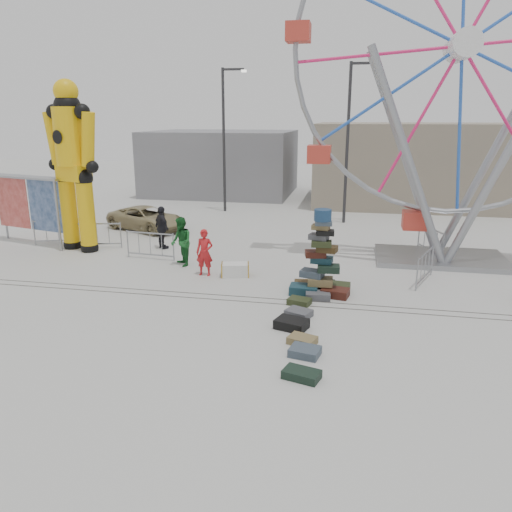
% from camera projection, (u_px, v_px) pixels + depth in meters
% --- Properties ---
extents(ground, '(90.00, 90.00, 0.00)m').
position_uv_depth(ground, '(228.00, 308.00, 14.68)').
color(ground, '#9E9E99').
rests_on(ground, ground).
extents(track_line_near, '(40.00, 0.04, 0.01)m').
position_uv_depth(track_line_near, '(233.00, 301.00, 15.24)').
color(track_line_near, '#47443F').
rests_on(track_line_near, ground).
extents(track_line_far, '(40.00, 0.04, 0.01)m').
position_uv_depth(track_line_far, '(236.00, 296.00, 15.62)').
color(track_line_far, '#47443F').
rests_on(track_line_far, ground).
extents(building_right, '(12.00, 8.00, 5.00)m').
position_uv_depth(building_right, '(412.00, 164.00, 31.57)').
color(building_right, gray).
rests_on(building_right, ground).
extents(building_left, '(10.00, 8.00, 4.40)m').
position_uv_depth(building_left, '(222.00, 162.00, 35.97)').
color(building_left, gray).
rests_on(building_left, ground).
extents(lamp_post_right, '(1.41, 0.25, 8.00)m').
position_uv_depth(lamp_post_right, '(350.00, 136.00, 25.15)').
color(lamp_post_right, '#2D2D30').
rests_on(lamp_post_right, ground).
extents(lamp_post_left, '(1.41, 0.25, 8.00)m').
position_uv_depth(lamp_post_left, '(225.00, 133.00, 28.35)').
color(lamp_post_left, '#2D2D30').
rests_on(lamp_post_left, ground).
extents(suitcase_tower, '(1.90, 1.69, 2.71)m').
position_uv_depth(suitcase_tower, '(321.00, 270.00, 15.70)').
color(suitcase_tower, '#173845').
rests_on(suitcase_tower, ground).
extents(crash_test_dummy, '(2.79, 1.36, 7.05)m').
position_uv_depth(crash_test_dummy, '(73.00, 160.00, 20.06)').
color(crash_test_dummy, black).
rests_on(crash_test_dummy, ground).
extents(ferris_wheel, '(11.88, 2.93, 13.79)m').
position_uv_depth(ferris_wheel, '(459.00, 76.00, 17.62)').
color(ferris_wheel, gray).
rests_on(ferris_wheel, ground).
extents(banner_scaffold, '(4.17, 1.68, 2.98)m').
position_uv_depth(banner_scaffold, '(27.00, 194.00, 21.31)').
color(banner_scaffold, gray).
rests_on(banner_scaffold, ground).
extents(steamer_trunk, '(1.07, 0.76, 0.45)m').
position_uv_depth(steamer_trunk, '(235.00, 270.00, 17.54)').
color(steamer_trunk, silver).
rests_on(steamer_trunk, ground).
extents(row_case_0, '(0.76, 0.63, 0.19)m').
position_uv_depth(row_case_0, '(299.00, 301.00, 14.91)').
color(row_case_0, '#2E371B').
rests_on(row_case_0, ground).
extents(row_case_1, '(0.84, 0.76, 0.19)m').
position_uv_depth(row_case_1, '(299.00, 313.00, 14.03)').
color(row_case_1, '#505157').
rests_on(row_case_1, ground).
extents(row_case_2, '(0.97, 0.83, 0.25)m').
position_uv_depth(row_case_2, '(292.00, 324.00, 13.23)').
color(row_case_2, black).
rests_on(row_case_2, ground).
extents(row_case_3, '(0.79, 0.67, 0.19)m').
position_uv_depth(row_case_3, '(302.00, 340.00, 12.35)').
color(row_case_3, olive).
rests_on(row_case_3, ground).
extents(row_case_4, '(0.79, 0.69, 0.20)m').
position_uv_depth(row_case_4, '(305.00, 352.00, 11.74)').
color(row_case_4, '#404E5C').
rests_on(row_case_4, ground).
extents(row_case_5, '(0.88, 0.67, 0.19)m').
position_uv_depth(row_case_5, '(302.00, 374.00, 10.71)').
color(row_case_5, black).
rests_on(row_case_5, ground).
extents(barricade_dummy_a, '(1.93, 0.74, 1.10)m').
position_uv_depth(barricade_dummy_a, '(58.00, 232.00, 21.76)').
color(barricade_dummy_a, gray).
rests_on(barricade_dummy_a, ground).
extents(barricade_dummy_b, '(1.97, 0.56, 1.10)m').
position_uv_depth(barricade_dummy_b, '(97.00, 235.00, 21.19)').
color(barricade_dummy_b, gray).
rests_on(barricade_dummy_b, ground).
extents(barricade_dummy_c, '(2.00, 0.30, 1.10)m').
position_uv_depth(barricade_dummy_c, '(150.00, 245.00, 19.52)').
color(barricade_dummy_c, gray).
rests_on(barricade_dummy_c, ground).
extents(barricade_wheel_front, '(0.81, 1.90, 1.10)m').
position_uv_depth(barricade_wheel_front, '(425.00, 267.00, 16.77)').
color(barricade_wheel_front, gray).
rests_on(barricade_wheel_front, ground).
extents(barricade_wheel_back, '(0.79, 1.91, 1.10)m').
position_uv_depth(barricade_wheel_back, '(430.00, 241.00, 20.26)').
color(barricade_wheel_back, gray).
rests_on(barricade_wheel_back, ground).
extents(pedestrian_red, '(0.61, 0.41, 1.66)m').
position_uv_depth(pedestrian_red, '(205.00, 253.00, 17.47)').
color(pedestrian_red, red).
rests_on(pedestrian_red, ground).
extents(pedestrian_green, '(1.09, 1.14, 1.84)m').
position_uv_depth(pedestrian_green, '(181.00, 242.00, 18.57)').
color(pedestrian_green, '#165A21').
rests_on(pedestrian_green, ground).
extents(pedestrian_black, '(1.08, 1.04, 1.81)m').
position_uv_depth(pedestrian_black, '(162.00, 228.00, 20.99)').
color(pedestrian_black, black).
rests_on(pedestrian_black, ground).
extents(parked_suv, '(4.53, 3.32, 1.14)m').
position_uv_depth(parked_suv, '(147.00, 218.00, 24.56)').
color(parked_suv, '#998C63').
rests_on(parked_suv, ground).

